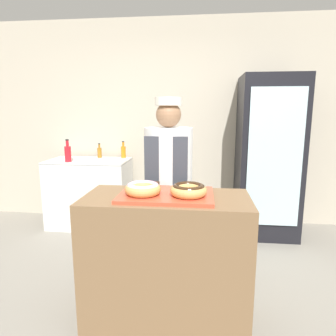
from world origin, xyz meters
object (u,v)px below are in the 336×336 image
at_px(chest_freezer, 90,193).
at_px(bottle_orange, 123,151).
at_px(donut_chocolate_glaze, 189,190).
at_px(brownie_back_left, 153,185).
at_px(baker_person, 168,189).
at_px(donut_light_glaze, 143,188).
at_px(brownie_back_right, 185,186).
at_px(bottle_amber, 100,152).
at_px(beverage_fridge, 268,157).
at_px(bottle_red, 68,153).
at_px(serving_tray, 166,195).

relative_size(chest_freezer, bottle_orange, 4.64).
bearing_deg(donut_chocolate_glaze, chest_freezer, 127.74).
bearing_deg(chest_freezer, brownie_back_left, -54.92).
height_order(baker_person, chest_freezer, baker_person).
distance_m(donut_light_glaze, brownie_back_left, 0.21).
bearing_deg(donut_light_glaze, brownie_back_right, 37.15).
bearing_deg(brownie_back_right, bottle_amber, 125.41).
relative_size(beverage_fridge, bottle_red, 6.85).
xyz_separation_m(brownie_back_left, chest_freezer, (-1.11, 1.58, -0.53)).
xyz_separation_m(serving_tray, bottle_amber, (-1.14, 1.93, 0.01)).
distance_m(brownie_back_left, beverage_fridge, 1.95).
distance_m(serving_tray, donut_light_glaze, 0.17).
bearing_deg(baker_person, donut_chocolate_glaze, -71.64).
relative_size(donut_light_glaze, brownie_back_right, 2.76).
bearing_deg(serving_tray, donut_chocolate_glaze, -16.88).
distance_m(beverage_fridge, chest_freezer, 2.32).
bearing_deg(brownie_back_right, beverage_fridge, 59.79).
height_order(serving_tray, donut_light_glaze, donut_light_glaze).
bearing_deg(baker_person, bottle_red, 143.70).
bearing_deg(bottle_amber, baker_person, -51.49).
bearing_deg(baker_person, chest_freezer, 135.05).
bearing_deg(brownie_back_left, chest_freezer, 125.08).
bearing_deg(donut_light_glaze, donut_chocolate_glaze, 0.00).
bearing_deg(bottle_amber, donut_chocolate_glaze, -56.83).
xyz_separation_m(beverage_fridge, bottle_red, (-2.45, -0.16, 0.04)).
xyz_separation_m(brownie_back_right, bottle_red, (-1.54, 1.41, 0.02)).
xyz_separation_m(brownie_back_right, bottle_amber, (-1.26, 1.77, -0.01)).
bearing_deg(bottle_red, chest_freezer, 41.39).
relative_size(baker_person, bottle_amber, 8.37).
bearing_deg(chest_freezer, serving_tray, -54.76).
xyz_separation_m(serving_tray, chest_freezer, (-1.23, 1.74, -0.50)).
relative_size(serving_tray, bottle_amber, 3.26).
relative_size(donut_chocolate_glaze, bottle_orange, 1.09).
relative_size(brownie_back_left, chest_freezer, 0.09).
bearing_deg(serving_tray, baker_person, 94.93).
bearing_deg(beverage_fridge, donut_chocolate_glaze, -116.38).
height_order(baker_person, bottle_orange, baker_person).
bearing_deg(bottle_amber, donut_light_glaze, -63.49).
bearing_deg(serving_tray, beverage_fridge, 59.14).
bearing_deg(bottle_amber, bottle_orange, 4.75).
distance_m(brownie_back_right, bottle_orange, 2.03).
xyz_separation_m(chest_freezer, bottle_amber, (0.09, 0.20, 0.52)).
distance_m(chest_freezer, bottle_amber, 0.56).
height_order(beverage_fridge, bottle_orange, beverage_fridge).
xyz_separation_m(serving_tray, donut_light_glaze, (-0.15, -0.05, 0.05)).
distance_m(serving_tray, brownie_back_left, 0.20).
bearing_deg(chest_freezer, bottle_orange, 28.42).
bearing_deg(donut_chocolate_glaze, beverage_fridge, 63.62).
bearing_deg(beverage_fridge, chest_freezer, 179.83).
xyz_separation_m(donut_light_glaze, brownie_back_right, (0.27, 0.21, -0.03)).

